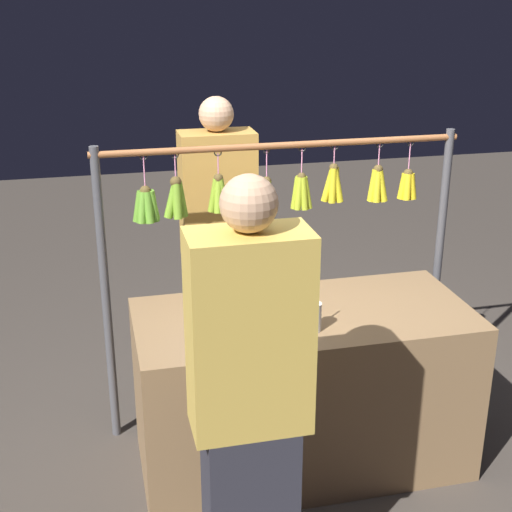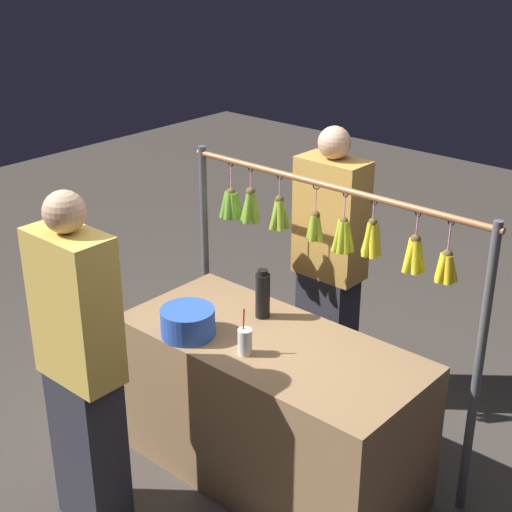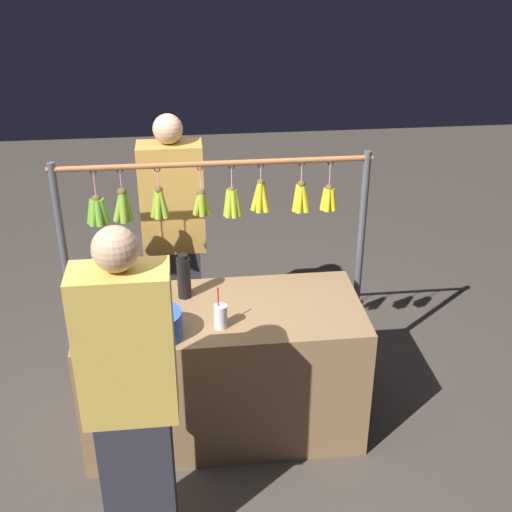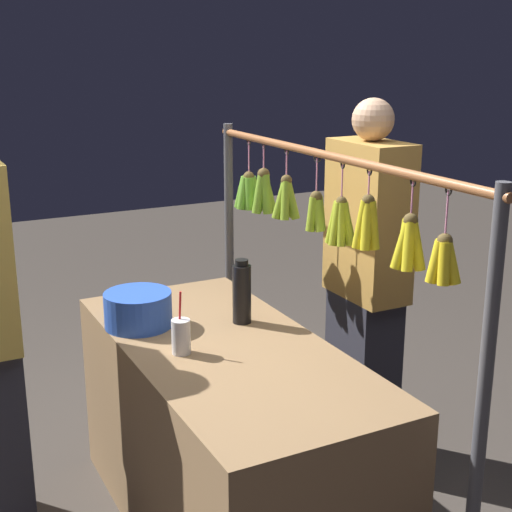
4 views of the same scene
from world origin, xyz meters
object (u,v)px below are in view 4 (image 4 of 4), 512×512
Objects in this scene: blue_bucket at (138,309)px; water_bottle at (242,293)px; drink_cup at (181,336)px; vendor_person at (366,289)px.

water_bottle is at bearing -111.53° from blue_bucket.
vendor_person is (0.23, -0.99, -0.04)m from drink_cup.
water_bottle is 0.39m from drink_cup.
vendor_person is at bearing -85.42° from water_bottle.
blue_bucket is 0.16× the size of vendor_person.
water_bottle is 0.66m from vendor_person.
vendor_person is at bearing -95.55° from blue_bucket.
vendor_person reaches higher than water_bottle.
drink_cup is at bearing 103.28° from vendor_person.
water_bottle reaches higher than drink_cup.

